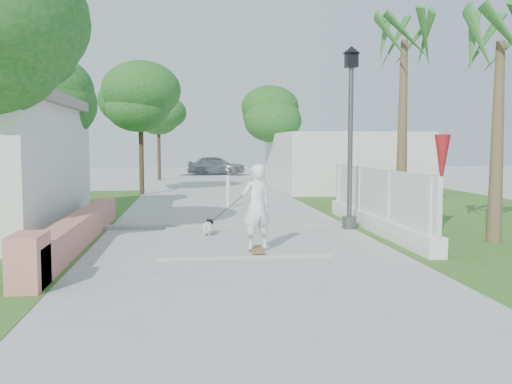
{
  "coord_description": "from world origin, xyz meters",
  "views": [
    {
      "loc": [
        -1.0,
        -8.1,
        2.06
      ],
      "look_at": [
        0.34,
        3.41,
        1.1
      ],
      "focal_mm": 40.0,
      "sensor_mm": 36.0,
      "label": 1
    }
  ],
  "objects": [
    {
      "name": "ground",
      "position": [
        0.0,
        0.0,
        0.0
      ],
      "size": [
        90.0,
        90.0,
        0.0
      ],
      "primitive_type": "plane",
      "color": "#B7B7B2",
      "rests_on": "ground"
    },
    {
      "name": "path_strip",
      "position": [
        0.0,
        20.0,
        0.03
      ],
      "size": [
        3.2,
        36.0,
        0.06
      ],
      "primitive_type": "cube",
      "color": "#B7B7B2",
      "rests_on": "ground"
    },
    {
      "name": "curb",
      "position": [
        0.0,
        6.0,
        0.05
      ],
      "size": [
        6.5,
        0.25,
        0.1
      ],
      "primitive_type": "cube",
      "color": "#999993",
      "rests_on": "ground"
    },
    {
      "name": "grass_right",
      "position": [
        7.0,
        8.0,
        0.01
      ],
      "size": [
        8.0,
        20.0,
        0.01
      ],
      "primitive_type": "cube",
      "color": "#37631F",
      "rests_on": "ground"
    },
    {
      "name": "pink_wall",
      "position": [
        -3.3,
        3.55,
        0.31
      ],
      "size": [
        0.45,
        8.2,
        0.8
      ],
      "color": "tan",
      "rests_on": "ground"
    },
    {
      "name": "lattice_fence",
      "position": [
        3.4,
        5.0,
        0.54
      ],
      "size": [
        0.35,
        7.0,
        1.5
      ],
      "color": "white",
      "rests_on": "ground"
    },
    {
      "name": "building_right",
      "position": [
        6.0,
        18.0,
        1.3
      ],
      "size": [
        6.0,
        8.0,
        2.6
      ],
      "primitive_type": "cube",
      "color": "silver",
      "rests_on": "ground"
    },
    {
      "name": "street_lamp",
      "position": [
        2.9,
        5.5,
        2.43
      ],
      "size": [
        0.44,
        0.44,
        4.44
      ],
      "color": "#59595E",
      "rests_on": "ground"
    },
    {
      "name": "bollard",
      "position": [
        0.2,
        10.0,
        0.58
      ],
      "size": [
        0.14,
        0.14,
        1.09
      ],
      "color": "white",
      "rests_on": "ground"
    },
    {
      "name": "patio_umbrella",
      "position": [
        4.8,
        4.5,
        1.69
      ],
      "size": [
        0.36,
        0.36,
        2.3
      ],
      "color": "#59595E",
      "rests_on": "ground"
    },
    {
      "name": "tree_left_mid",
      "position": [
        -5.48,
        8.48,
        3.5
      ],
      "size": [
        3.2,
        3.2,
        4.85
      ],
      "color": "#4C3826",
      "rests_on": "ground"
    },
    {
      "name": "tree_path_left",
      "position": [
        -2.98,
        15.98,
        3.82
      ],
      "size": [
        3.4,
        3.4,
        5.23
      ],
      "color": "#4C3826",
      "rests_on": "ground"
    },
    {
      "name": "tree_path_right",
      "position": [
        3.22,
        19.98,
        3.49
      ],
      "size": [
        3.0,
        3.0,
        4.79
      ],
      "color": "#4C3826",
      "rests_on": "ground"
    },
    {
      "name": "tree_path_far",
      "position": [
        -2.78,
        25.98,
        3.82
      ],
      "size": [
        3.2,
        3.2,
        5.17
      ],
      "color": "#4C3826",
      "rests_on": "ground"
    },
    {
      "name": "palm_far",
      "position": [
        4.6,
        6.5,
        4.48
      ],
      "size": [
        1.8,
        1.8,
        5.3
      ],
      "color": "brown",
      "rests_on": "ground"
    },
    {
      "name": "palm_near",
      "position": [
        5.4,
        3.2,
        3.95
      ],
      "size": [
        1.8,
        1.8,
        4.7
      ],
      "color": "brown",
      "rests_on": "ground"
    },
    {
      "name": "skateboarder",
      "position": [
        -0.18,
        3.32,
        0.76
      ],
      "size": [
        1.2,
        2.67,
        1.7
      ],
      "rotation": [
        0.0,
        0.0,
        3.46
      ],
      "color": "#98663C",
      "rests_on": "ground"
    },
    {
      "name": "dog",
      "position": [
        -0.61,
        4.52,
        0.22
      ],
      "size": [
        0.36,
        0.6,
        0.41
      ],
      "rotation": [
        0.0,
        0.0,
        -0.22
      ],
      "color": "silver",
      "rests_on": "ground"
    },
    {
      "name": "parked_car",
      "position": [
        0.8,
        31.06,
        0.67
      ],
      "size": [
        4.05,
        1.84,
        1.35
      ],
      "primitive_type": "imported",
      "rotation": [
        0.0,
        0.0,
        1.51
      ],
      "color": "#AEAFB6",
      "rests_on": "ground"
    }
  ]
}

